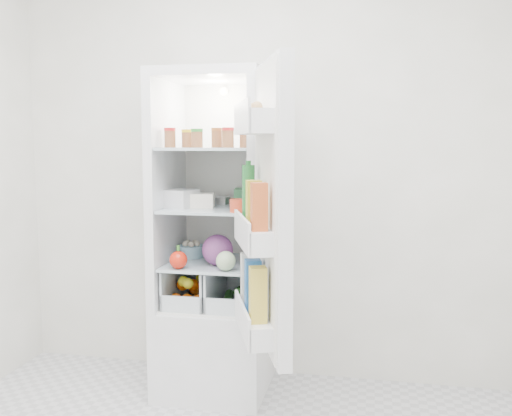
% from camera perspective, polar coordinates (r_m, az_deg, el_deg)
% --- Properties ---
extents(room_walls, '(3.02, 3.02, 2.61)m').
position_cam_1_polar(room_walls, '(1.98, -8.32, 11.64)').
color(room_walls, silver).
rests_on(room_walls, ground).
extents(refrigerator, '(0.60, 0.60, 1.80)m').
position_cam_1_polar(refrigerator, '(3.30, -3.89, -6.54)').
color(refrigerator, white).
rests_on(refrigerator, ground).
extents(shelf_low, '(0.49, 0.53, 0.01)m').
position_cam_1_polar(shelf_low, '(3.23, -4.20, -5.49)').
color(shelf_low, silver).
rests_on(shelf_low, refrigerator).
extents(shelf_mid, '(0.49, 0.53, 0.02)m').
position_cam_1_polar(shelf_mid, '(3.18, -4.25, -0.02)').
color(shelf_mid, silver).
rests_on(shelf_mid, refrigerator).
extents(shelf_top, '(0.49, 0.53, 0.02)m').
position_cam_1_polar(shelf_top, '(3.16, -4.30, 5.93)').
color(shelf_top, silver).
rests_on(shelf_top, refrigerator).
extents(crisper_left, '(0.23, 0.46, 0.22)m').
position_cam_1_polar(crisper_left, '(3.29, -6.25, -7.60)').
color(crisper_left, silver).
rests_on(crisper_left, refrigerator).
extents(crisper_right, '(0.23, 0.46, 0.22)m').
position_cam_1_polar(crisper_right, '(3.23, -2.07, -7.85)').
color(crisper_right, silver).
rests_on(crisper_right, refrigerator).
extents(condiment_jars, '(0.46, 0.16, 0.08)m').
position_cam_1_polar(condiment_jars, '(3.05, -4.89, 6.85)').
color(condiment_jars, '#B21919').
rests_on(condiment_jars, shelf_top).
extents(squeeze_bottle, '(0.06, 0.06, 0.16)m').
position_cam_1_polar(squeeze_bottle, '(3.12, -0.43, 7.53)').
color(squeeze_bottle, white).
rests_on(squeeze_bottle, shelf_top).
extents(tub_white, '(0.19, 0.19, 0.10)m').
position_cam_1_polar(tub_white, '(3.16, -7.55, 0.94)').
color(tub_white, silver).
rests_on(tub_white, shelf_mid).
extents(tub_cream, '(0.16, 0.16, 0.08)m').
position_cam_1_polar(tub_cream, '(3.16, -5.44, 0.78)').
color(tub_cream, white).
rests_on(tub_cream, shelf_mid).
extents(tin_red, '(0.10, 0.10, 0.07)m').
position_cam_1_polar(tin_red, '(2.93, -1.67, 0.24)').
color(tin_red, red).
rests_on(tin_red, shelf_mid).
extents(foil_tray, '(0.17, 0.12, 0.04)m').
position_cam_1_polar(foil_tray, '(3.35, -4.19, 0.80)').
color(foil_tray, silver).
rests_on(foil_tray, shelf_mid).
extents(tub_green, '(0.14, 0.17, 0.09)m').
position_cam_1_polar(tub_green, '(3.33, -1.16, 1.19)').
color(tub_green, '#419055').
rests_on(tub_green, shelf_mid).
extents(red_cabbage, '(0.17, 0.17, 0.17)m').
position_cam_1_polar(red_cabbage, '(3.12, -3.86, -4.20)').
color(red_cabbage, '#541D55').
rests_on(red_cabbage, shelf_low).
extents(bell_pepper, '(0.10, 0.10, 0.10)m').
position_cam_1_polar(bell_pepper, '(3.06, -7.77, -5.16)').
color(bell_pepper, red).
rests_on(bell_pepper, shelf_low).
extents(mushroom_bowl, '(0.17, 0.17, 0.07)m').
position_cam_1_polar(mushroom_bowl, '(3.36, -6.50, -4.33)').
color(mushroom_bowl, '#95C7DE').
rests_on(mushroom_bowl, shelf_low).
extents(salad_bag, '(0.10, 0.10, 0.10)m').
position_cam_1_polar(salad_bag, '(2.99, -3.04, -5.31)').
color(salad_bag, '#A9C493').
rests_on(salad_bag, shelf_low).
extents(citrus_pile, '(0.20, 0.31, 0.16)m').
position_cam_1_polar(citrus_pile, '(3.28, -6.34, -8.12)').
color(citrus_pile, '#E55A0C').
rests_on(citrus_pile, refrigerator).
extents(veg_pile, '(0.16, 0.30, 0.10)m').
position_cam_1_polar(veg_pile, '(3.24, -1.99, -8.67)').
color(veg_pile, '#25521B').
rests_on(veg_pile, refrigerator).
extents(fridge_door, '(0.35, 0.58, 1.30)m').
position_cam_1_polar(fridge_door, '(2.54, 1.07, -0.69)').
color(fridge_door, white).
rests_on(fridge_door, refrigerator).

